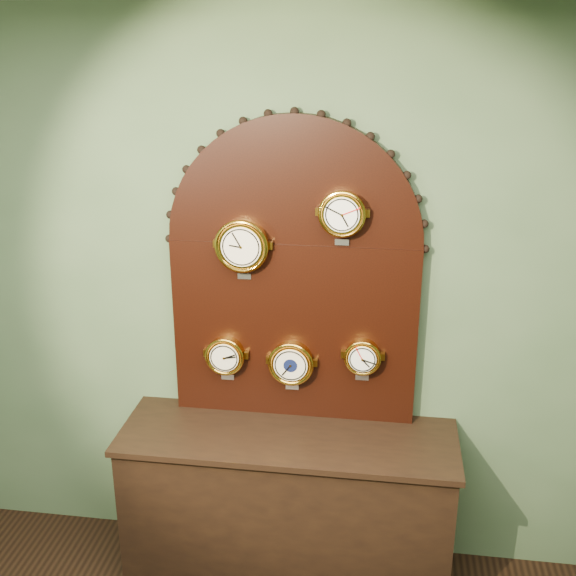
% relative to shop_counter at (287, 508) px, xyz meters
% --- Properties ---
extents(wall_back, '(4.00, 0.00, 4.00)m').
position_rel_shop_counter_xyz_m(wall_back, '(0.00, 0.27, 1.00)').
color(wall_back, '#4D6746').
rests_on(wall_back, ground).
extents(shop_counter, '(1.60, 0.50, 0.80)m').
position_rel_shop_counter_xyz_m(shop_counter, '(0.00, 0.00, 0.00)').
color(shop_counter, black).
rests_on(shop_counter, ground_plane).
extents(display_board, '(1.26, 0.06, 1.53)m').
position_rel_shop_counter_xyz_m(display_board, '(0.00, 0.22, 1.23)').
color(display_board, black).
rests_on(display_board, shop_counter).
extents(roman_clock, '(0.26, 0.08, 0.31)m').
position_rel_shop_counter_xyz_m(roman_clock, '(-0.23, 0.15, 1.33)').
color(roman_clock, gold).
rests_on(roman_clock, display_board).
extents(arabic_clock, '(0.22, 0.08, 0.27)m').
position_rel_shop_counter_xyz_m(arabic_clock, '(0.23, 0.15, 1.50)').
color(arabic_clock, gold).
rests_on(arabic_clock, display_board).
extents(hygrometer, '(0.20, 0.08, 0.25)m').
position_rel_shop_counter_xyz_m(hygrometer, '(-0.33, 0.15, 0.76)').
color(hygrometer, gold).
rests_on(hygrometer, display_board).
extents(barometer, '(0.23, 0.08, 0.28)m').
position_rel_shop_counter_xyz_m(barometer, '(-0.00, 0.15, 0.74)').
color(barometer, gold).
rests_on(barometer, display_board).
extents(tide_clock, '(0.18, 0.08, 0.23)m').
position_rel_shop_counter_xyz_m(tide_clock, '(0.34, 0.15, 0.80)').
color(tide_clock, gold).
rests_on(tide_clock, display_board).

